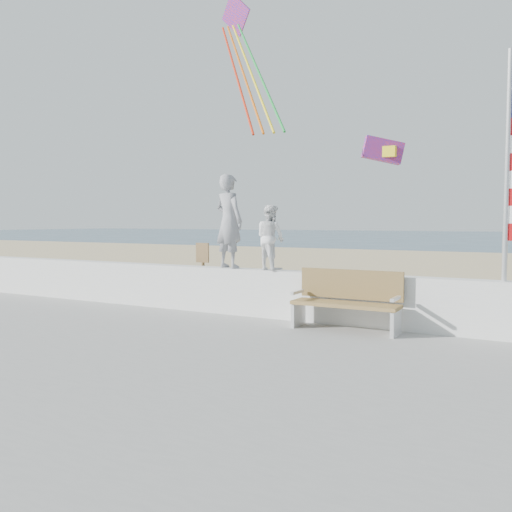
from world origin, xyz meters
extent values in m
plane|color=#2E485C|center=(0.00, 0.00, 0.00)|extent=(220.00, 220.00, 0.00)
cube|color=tan|center=(0.00, 9.00, 0.04)|extent=(90.00, 40.00, 0.08)
cube|color=silver|center=(0.00, 2.00, 0.63)|extent=(30.00, 0.35, 0.90)
imported|color=gray|center=(-0.52, 2.00, 2.00)|extent=(0.77, 0.61, 1.84)
imported|color=white|center=(0.40, 2.00, 1.70)|extent=(0.73, 0.66, 1.23)
cube|color=olive|center=(2.09, 1.45, 0.62)|extent=(1.80, 0.50, 0.06)
cube|color=olive|center=(2.09, 1.72, 0.93)|extent=(1.80, 0.05, 0.50)
cube|color=silver|center=(1.24, 1.45, 0.38)|extent=(0.06, 0.50, 0.40)
cube|color=silver|center=(1.24, 1.40, 0.78)|extent=(0.06, 0.45, 0.05)
cube|color=silver|center=(2.94, 1.45, 0.38)|extent=(0.06, 0.50, 0.40)
cube|color=white|center=(2.94, 1.40, 0.78)|extent=(0.06, 0.45, 0.05)
cylinder|color=silver|center=(4.45, 2.00, 2.83)|extent=(0.08, 0.08, 3.50)
cube|color=#FA2C1B|center=(1.35, 6.14, 3.74)|extent=(1.04, 0.72, 0.71)
cube|color=yellow|center=(1.50, 6.14, 3.69)|extent=(0.37, 0.27, 0.26)
cube|color=red|center=(-3.53, 7.28, 8.23)|extent=(1.23, 0.44, 1.23)
cylinder|color=red|center=(-2.47, 5.53, 5.91)|extent=(2.75, 2.99, 3.81)
cylinder|color=#DB5E0D|center=(-2.25, 5.53, 5.91)|extent=(2.84, 2.99, 3.81)
cylinder|color=yellow|center=(-2.02, 5.53, 5.91)|extent=(2.93, 2.99, 3.81)
cylinder|color=green|center=(-1.80, 5.53, 5.91)|extent=(3.02, 2.99, 3.82)
cylinder|color=brown|center=(-1.49, 2.51, 0.68)|extent=(0.07, 0.07, 1.20)
cube|color=brown|center=(-1.49, 2.49, 1.33)|extent=(0.32, 0.03, 0.42)
camera|label=1|loc=(5.11, -7.08, 2.00)|focal=38.00mm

